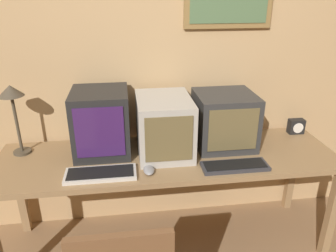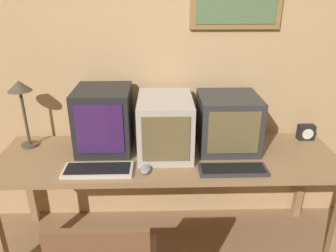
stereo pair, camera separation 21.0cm
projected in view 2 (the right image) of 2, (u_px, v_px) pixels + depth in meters
wall_back at (167, 58)px, 2.32m from camera, size 8.00×0.08×2.60m
desk at (168, 164)px, 2.21m from camera, size 2.26×0.66×0.73m
monitor_left at (104, 119)px, 2.21m from camera, size 0.36×0.39×0.43m
monitor_center at (165, 125)px, 2.17m from camera, size 0.35×0.47×0.38m
monitor_right at (228, 122)px, 2.23m from camera, size 0.40×0.39×0.37m
keyboard_main at (98, 170)px, 1.99m from camera, size 0.42×0.17×0.03m
keyboard_side at (233, 170)px, 1.99m from camera, size 0.42×0.14×0.03m
mouse_near_keyboard at (145, 169)px, 2.00m from camera, size 0.07×0.12×0.03m
desk_clock at (306, 132)px, 2.40m from camera, size 0.12×0.07×0.11m
desk_lamp at (21, 94)px, 2.17m from camera, size 0.16×0.16×0.47m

